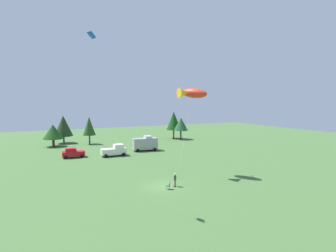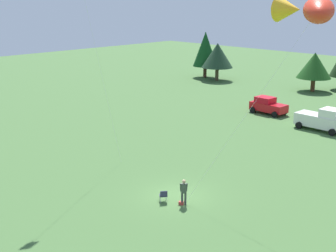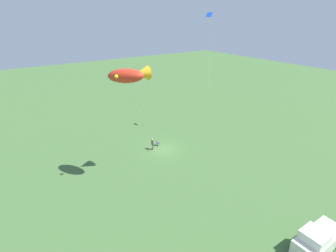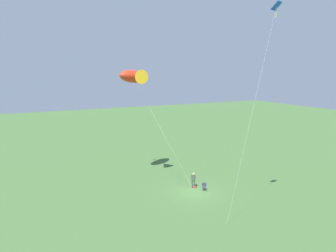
{
  "view_description": "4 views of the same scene",
  "coord_description": "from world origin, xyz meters",
  "px_view_note": "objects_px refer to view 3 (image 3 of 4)",
  "views": [
    {
      "loc": [
        -14.23,
        -30.13,
        11.03
      ],
      "look_at": [
        1.46,
        1.74,
        7.71
      ],
      "focal_mm": 28.0,
      "sensor_mm": 36.0,
      "label": 1
    },
    {
      "loc": [
        20.28,
        -21.07,
        13.1
      ],
      "look_at": [
        -0.93,
        0.09,
        4.72
      ],
      "focal_mm": 50.0,
      "sensor_mm": 36.0,
      "label": 2
    },
    {
      "loc": [
        18.3,
        28.12,
        18.1
      ],
      "look_at": [
        0.02,
        1.4,
        4.14
      ],
      "focal_mm": 28.0,
      "sensor_mm": 36.0,
      "label": 3
    },
    {
      "loc": [
        -28.64,
        17.74,
        13.1
      ],
      "look_at": [
        -0.68,
        3.51,
        7.67
      ],
      "focal_mm": 35.0,
      "sensor_mm": 36.0,
      "label": 4
    }
  ],
  "objects_px": {
    "folding_chair": "(157,143)",
    "kite_large_fish": "(129,75)",
    "truck_white_pickup": "(318,240)",
    "backpack_on_grass": "(153,148)",
    "person_kite_flyer": "(152,143)",
    "kite_diamond_blue": "(209,22)"
  },
  "relations": [
    {
      "from": "person_kite_flyer",
      "to": "backpack_on_grass",
      "type": "bearing_deg",
      "value": 81.01
    },
    {
      "from": "folding_chair",
      "to": "truck_white_pickup",
      "type": "height_order",
      "value": "truck_white_pickup"
    },
    {
      "from": "truck_white_pickup",
      "to": "kite_diamond_blue",
      "type": "xyz_separation_m",
      "value": [
        -8.15,
        -23.28,
        15.82
      ]
    },
    {
      "from": "kite_diamond_blue",
      "to": "backpack_on_grass",
      "type": "bearing_deg",
      "value": 3.43
    },
    {
      "from": "folding_chair",
      "to": "kite_large_fish",
      "type": "distance_m",
      "value": 14.57
    },
    {
      "from": "backpack_on_grass",
      "to": "kite_large_fish",
      "type": "bearing_deg",
      "value": 41.96
    },
    {
      "from": "kite_large_fish",
      "to": "person_kite_flyer",
      "type": "bearing_deg",
      "value": -138.05
    },
    {
      "from": "backpack_on_grass",
      "to": "kite_large_fish",
      "type": "distance_m",
      "value": 14.23
    },
    {
      "from": "person_kite_flyer",
      "to": "kite_diamond_blue",
      "type": "bearing_deg",
      "value": 42.5
    },
    {
      "from": "person_kite_flyer",
      "to": "folding_chair",
      "type": "xyz_separation_m",
      "value": [
        -1.23,
        -0.64,
        -0.53
      ]
    },
    {
      "from": "truck_white_pickup",
      "to": "kite_large_fish",
      "type": "distance_m",
      "value": 22.29
    },
    {
      "from": "backpack_on_grass",
      "to": "truck_white_pickup",
      "type": "distance_m",
      "value": 22.78
    },
    {
      "from": "folding_chair",
      "to": "kite_large_fish",
      "type": "bearing_deg",
      "value": -105.74
    },
    {
      "from": "kite_large_fish",
      "to": "truck_white_pickup",
      "type": "bearing_deg",
      "value": 112.66
    },
    {
      "from": "backpack_on_grass",
      "to": "truck_white_pickup",
      "type": "height_order",
      "value": "truck_white_pickup"
    },
    {
      "from": "person_kite_flyer",
      "to": "kite_large_fish",
      "type": "distance_m",
      "value": 13.37
    },
    {
      "from": "kite_large_fish",
      "to": "kite_diamond_blue",
      "type": "distance_m",
      "value": 17.15
    },
    {
      "from": "backpack_on_grass",
      "to": "kite_large_fish",
      "type": "height_order",
      "value": "kite_large_fish"
    },
    {
      "from": "folding_chair",
      "to": "kite_large_fish",
      "type": "xyz_separation_m",
      "value": [
        6.55,
        5.42,
        11.83
      ]
    },
    {
      "from": "kite_large_fish",
      "to": "backpack_on_grass",
      "type": "bearing_deg",
      "value": -138.04
    },
    {
      "from": "folding_chair",
      "to": "person_kite_flyer",
      "type": "bearing_deg",
      "value": -117.9
    },
    {
      "from": "backpack_on_grass",
      "to": "folding_chair",
      "type": "bearing_deg",
      "value": -154.54
    }
  ]
}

